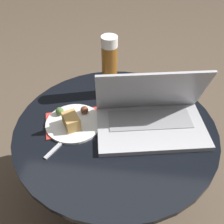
% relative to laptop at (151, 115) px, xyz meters
% --- Properties ---
extents(ground_plane, '(6.00, 6.00, 0.00)m').
position_rel_laptop_xyz_m(ground_plane, '(-0.12, -0.02, -0.54)').
color(ground_plane, brown).
extents(table, '(0.72, 0.72, 0.49)m').
position_rel_laptop_xyz_m(table, '(-0.12, -0.02, -0.16)').
color(table, '#9E9EA3').
rests_on(table, ground_plane).
extents(napkin, '(0.23, 0.19, 0.00)m').
position_rel_laptop_xyz_m(napkin, '(-0.27, -0.03, -0.04)').
color(napkin, '#B7332D').
rests_on(napkin, table).
extents(laptop, '(0.41, 0.29, 0.22)m').
position_rel_laptop_xyz_m(laptop, '(0.00, 0.00, 0.00)').
color(laptop, '#B2B2B7').
rests_on(laptop, table).
extents(beer_glass, '(0.06, 0.06, 0.25)m').
position_rel_laptop_xyz_m(beer_glass, '(-0.17, 0.16, 0.08)').
color(beer_glass, brown).
rests_on(beer_glass, table).
extents(snack_plate, '(0.20, 0.20, 0.06)m').
position_rel_laptop_xyz_m(snack_plate, '(-0.27, -0.03, -0.03)').
color(snack_plate, silver).
rests_on(snack_plate, table).
extents(fork, '(0.10, 0.19, 0.01)m').
position_rel_laptop_xyz_m(fork, '(-0.27, -0.09, -0.04)').
color(fork, '#B2B2B7').
rests_on(fork, table).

